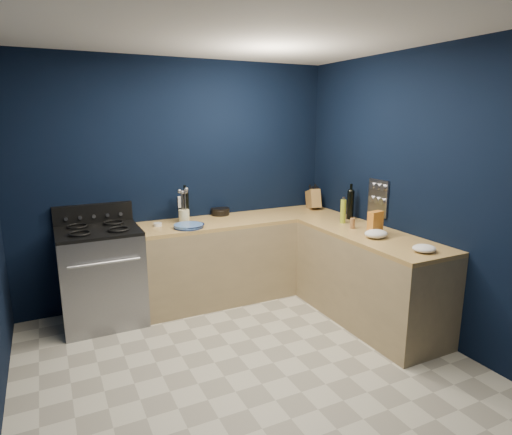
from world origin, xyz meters
TOP-DOWN VIEW (x-y plane):
  - floor at (0.00, 0.00)m, footprint 3.50×3.50m
  - ceiling at (0.00, 0.00)m, footprint 3.50×3.50m
  - wall_back at (0.00, 1.76)m, footprint 3.50×0.02m
  - wall_right at (1.76, 0.00)m, footprint 0.02×3.50m
  - wall_front at (0.00, -1.76)m, footprint 3.50×0.02m
  - cab_back at (0.60, 1.44)m, footprint 2.30×0.63m
  - top_back at (0.60, 1.44)m, footprint 2.30×0.63m
  - cab_right at (1.44, 0.29)m, footprint 0.63×1.67m
  - top_right at (1.44, 0.29)m, footprint 0.63×1.67m
  - gas_range at (-0.93, 1.42)m, footprint 0.76×0.66m
  - oven_door at (-0.93, 1.10)m, footprint 0.59×0.02m
  - cooktop at (-0.93, 1.42)m, footprint 0.76×0.66m
  - backguard at (-0.93, 1.72)m, footprint 0.76×0.06m
  - spice_panel at (1.74, 0.55)m, footprint 0.02×0.28m
  - wall_outlet at (0.00, 1.74)m, footprint 0.09×0.02m
  - plate_stack at (-0.08, 1.27)m, footprint 0.35×0.35m
  - ramekin at (-0.34, 1.48)m, footprint 0.11×0.11m
  - utensil_crock at (-0.05, 1.50)m, footprint 0.12×0.12m
  - wine_bottle_back at (-0.01, 1.59)m, footprint 0.09×0.09m
  - lemon_basket at (0.43, 1.69)m, footprint 0.27×0.27m
  - knife_block at (1.59, 1.52)m, footprint 0.18×0.29m
  - wine_bottle_right at (1.64, 0.87)m, footprint 0.08×0.08m
  - oil_bottle at (1.45, 0.75)m, footprint 0.06×0.06m
  - spice_jar_near at (1.40, 0.52)m, footprint 0.06×0.06m
  - spice_jar_far at (1.61, 0.50)m, footprint 0.06×0.06m
  - crouton_bag at (1.43, 0.23)m, footprint 0.17×0.10m
  - towel_front at (1.37, 0.15)m, footprint 0.28×0.26m
  - towel_end at (1.43, -0.37)m, footprint 0.21×0.19m

SIDE VIEW (x-z plane):
  - floor at x=0.00m, z-range -0.02..0.00m
  - cab_back at x=0.60m, z-range 0.00..0.86m
  - cab_right at x=1.44m, z-range 0.00..0.86m
  - oven_door at x=-0.93m, z-range 0.24..0.66m
  - gas_range at x=-0.93m, z-range 0.00..0.92m
  - top_back at x=0.60m, z-range 0.86..0.90m
  - top_right at x=1.44m, z-range 0.86..0.90m
  - ramekin at x=-0.34m, z-range 0.90..0.93m
  - plate_stack at x=-0.08m, z-range 0.90..0.94m
  - towel_end at x=1.43m, z-range 0.90..0.96m
  - cooktop at x=-0.93m, z-range 0.92..0.95m
  - towel_front at x=1.37m, z-range 0.90..0.98m
  - lemon_basket at x=0.43m, z-range 0.90..0.98m
  - spice_jar_far at x=1.61m, z-range 0.90..0.99m
  - spice_jar_near at x=1.40m, z-range 0.90..1.01m
  - utensil_crock at x=-0.05m, z-range 0.90..1.04m
  - knife_block at x=1.59m, z-range 0.87..1.15m
  - crouton_bag at x=1.43m, z-range 0.90..1.13m
  - oil_bottle at x=1.45m, z-range 0.90..1.15m
  - backguard at x=-0.93m, z-range 0.94..1.14m
  - wine_bottle_back at x=-0.01m, z-range 0.90..1.21m
  - wine_bottle_right at x=1.64m, z-range 0.90..1.21m
  - wall_outlet at x=0.00m, z-range 1.02..1.15m
  - spice_panel at x=1.74m, z-range 0.99..1.37m
  - wall_back at x=0.00m, z-range 0.00..2.60m
  - wall_right at x=1.76m, z-range 0.00..2.60m
  - wall_front at x=0.00m, z-range 0.00..2.60m
  - ceiling at x=0.00m, z-range 2.60..2.62m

